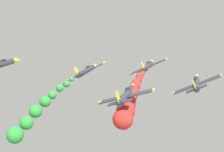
# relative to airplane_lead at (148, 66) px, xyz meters

# --- Properties ---
(airplane_lead) EXTENTS (8.78, 10.35, 4.44)m
(airplane_lead) POSITION_rel_airplane_lead_xyz_m (0.00, 0.00, 0.00)
(airplane_lead) COLOR #333842
(smoke_trail_lead) EXTENTS (3.23, 21.46, 5.33)m
(smoke_trail_lead) POSITION_rel_airplane_lead_xyz_m (0.27, -21.77, -2.08)
(smoke_trail_lead) COLOR red
(airplane_left_inner) EXTENTS (8.65, 10.35, 4.72)m
(airplane_left_inner) POSITION_rel_airplane_lead_xyz_m (-11.70, -9.62, 0.13)
(airplane_left_inner) COLOR #333842
(smoke_trail_left_inner) EXTENTS (3.48, 18.40, 5.92)m
(smoke_trail_left_inner) POSITION_rel_airplane_lead_xyz_m (-12.85, -29.47, -2.65)
(smoke_trail_left_inner) COLOR green
(airplane_right_inner) EXTENTS (8.75, 10.35, 4.51)m
(airplane_right_inner) POSITION_rel_airplane_lead_xyz_m (10.98, -10.85, -0.71)
(airplane_right_inner) COLOR #333842
(airplane_left_outer) EXTENTS (9.21, 10.35, 3.43)m
(airplane_left_outer) POSITION_rel_airplane_lead_xyz_m (-0.01, -22.49, -0.50)
(airplane_left_outer) COLOR #333842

